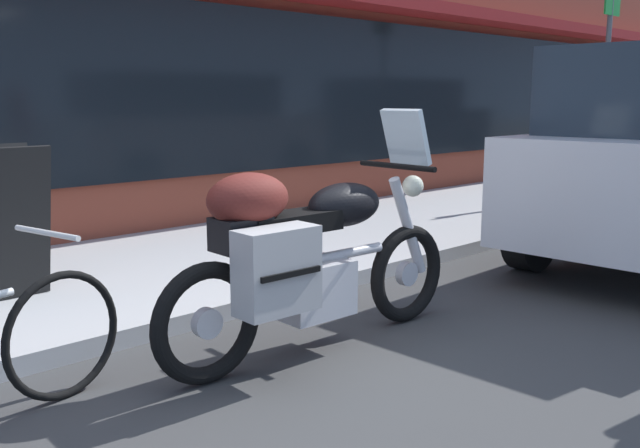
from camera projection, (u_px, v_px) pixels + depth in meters
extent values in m
plane|color=#3A3A3A|center=(310.00, 387.00, 3.58)|extent=(80.00, 80.00, 0.00)
cube|color=black|center=(481.00, 93.00, 10.97)|extent=(15.80, 0.06, 1.80)
cube|color=maroon|center=(497.00, 19.00, 10.62)|extent=(15.80, 0.60, 0.16)
cube|color=#AFAFAF|center=(603.00, 185.00, 11.50)|extent=(30.00, 2.65, 0.12)
torus|color=black|center=(407.00, 274.00, 4.60)|extent=(0.65, 0.12, 0.65)
cylinder|color=silver|center=(407.00, 274.00, 4.60)|extent=(0.16, 0.07, 0.16)
torus|color=black|center=(207.00, 323.00, 3.59)|extent=(0.65, 0.12, 0.65)
cylinder|color=silver|center=(207.00, 323.00, 3.59)|extent=(0.16, 0.07, 0.16)
cube|color=silver|center=(313.00, 289.00, 4.05)|extent=(0.45, 0.32, 0.32)
cylinder|color=silver|center=(319.00, 259.00, 4.05)|extent=(1.01, 0.10, 0.06)
ellipsoid|color=black|center=(344.00, 205.00, 4.13)|extent=(0.53, 0.30, 0.26)
cube|color=black|center=(290.00, 223.00, 3.87)|extent=(0.61, 0.27, 0.11)
cube|color=black|center=(241.00, 234.00, 3.66)|extent=(0.29, 0.23, 0.18)
cylinder|color=silver|center=(408.00, 226.00, 4.54)|extent=(0.35, 0.09, 0.67)
cylinder|color=black|center=(397.00, 166.00, 4.39)|extent=(0.06, 0.62, 0.04)
cube|color=silver|center=(406.00, 137.00, 4.41)|extent=(0.16, 0.33, 0.35)
sphere|color=#EAEACC|center=(413.00, 186.00, 4.52)|extent=(0.14, 0.14, 0.14)
cube|color=#ABABAB|center=(277.00, 270.00, 3.54)|extent=(0.45, 0.22, 0.44)
cube|color=black|center=(291.00, 274.00, 3.46)|extent=(0.37, 0.03, 0.03)
ellipsoid|color=#591E19|center=(248.00, 199.00, 3.66)|extent=(0.49, 0.34, 0.28)
torus|color=black|center=(63.00, 336.00, 3.41)|extent=(0.64, 0.16, 0.64)
cylinder|color=silver|center=(47.00, 233.00, 3.27)|extent=(0.12, 0.48, 0.03)
cylinder|color=black|center=(531.00, 232.00, 5.99)|extent=(0.66, 0.23, 0.66)
cube|color=black|center=(9.00, 225.00, 4.59)|extent=(0.55, 0.21, 1.03)
cylinder|color=#59595B|center=(604.00, 94.00, 9.49)|extent=(0.07, 0.07, 2.79)
cube|color=#1E8C33|center=(613.00, 3.00, 9.26)|extent=(0.44, 0.02, 0.32)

